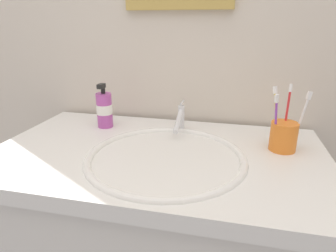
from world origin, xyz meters
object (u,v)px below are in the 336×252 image
object	(u,v)px
toothbrush_purple	(276,119)
toothbrush_cup	(283,136)
toothbrush_white	(302,117)
toothbrush_red	(287,112)
toothbrush_yellow	(276,113)
faucet	(180,118)
soap_dispenser	(104,109)

from	to	relation	value
toothbrush_purple	toothbrush_cup	bearing A→B (deg)	34.96
toothbrush_white	toothbrush_red	distance (m)	0.05
toothbrush_yellow	toothbrush_white	distance (m)	0.07
faucet	toothbrush_white	size ratio (longest dim) A/B	0.82
faucet	soap_dispenser	xyz separation A→B (m)	(-0.29, -0.01, 0.02)
toothbrush_yellow	toothbrush_cup	bearing A→B (deg)	-47.03
toothbrush_cup	soap_dispenser	world-z (taller)	soap_dispenser
faucet	toothbrush_purple	bearing A→B (deg)	-19.50
toothbrush_cup	toothbrush_yellow	size ratio (longest dim) A/B	0.48
toothbrush_red	soap_dispenser	world-z (taller)	toothbrush_red
toothbrush_yellow	toothbrush_purple	size ratio (longest dim) A/B	1.05
faucet	toothbrush_yellow	size ratio (longest dim) A/B	0.80
toothbrush_cup	soap_dispenser	distance (m)	0.64
toothbrush_purple	toothbrush_red	distance (m)	0.06
faucet	toothbrush_cup	size ratio (longest dim) A/B	1.66
toothbrush_purple	toothbrush_red	world-z (taller)	toothbrush_red
toothbrush_yellow	toothbrush_purple	world-z (taller)	toothbrush_yellow
toothbrush_purple	toothbrush_red	size ratio (longest dim) A/B	0.90
toothbrush_white	toothbrush_red	size ratio (longest dim) A/B	0.93
toothbrush_purple	toothbrush_white	distance (m)	0.08
toothbrush_yellow	soap_dispenser	size ratio (longest dim) A/B	1.12
toothbrush_yellow	toothbrush_white	world-z (taller)	toothbrush_yellow
toothbrush_cup	toothbrush_purple	distance (m)	0.07
toothbrush_cup	soap_dispenser	xyz separation A→B (m)	(-0.63, 0.08, 0.02)
toothbrush_yellow	faucet	bearing A→B (deg)	169.33
faucet	soap_dispenser	size ratio (longest dim) A/B	0.89
toothbrush_purple	soap_dispenser	bearing A→B (deg)	170.60
toothbrush_red	faucet	bearing A→B (deg)	169.70
toothbrush_white	toothbrush_red	bearing A→B (deg)	150.49
faucet	toothbrush_white	bearing A→B (deg)	-12.44
toothbrush_white	soap_dispenser	distance (m)	0.68
toothbrush_white	soap_dispenser	size ratio (longest dim) A/B	1.10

